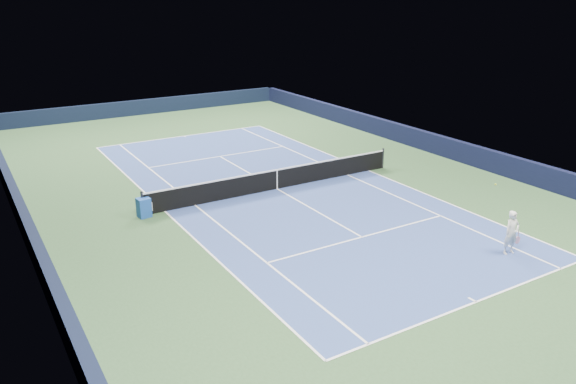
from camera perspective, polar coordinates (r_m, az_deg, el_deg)
ground at (r=26.36m, az=-1.12°, el=0.31°), size 40.00×40.00×0.00m
wall_far at (r=43.95m, az=-14.36°, el=8.38°), size 22.00×0.35×1.10m
wall_right at (r=32.74m, az=15.54°, el=4.48°), size 0.35×40.00×1.10m
wall_left at (r=23.10m, az=-25.08°, el=-3.08°), size 0.35×40.00×1.10m
court_surface at (r=26.36m, az=-1.12°, el=0.31°), size 10.97×23.77×0.01m
baseline_far at (r=36.71m, az=-10.52°, el=5.62°), size 10.97×0.08×0.00m
baseline_near at (r=18.01m, az=18.57°, el=-10.54°), size 10.97×0.08×0.00m
sideline_doubles_right at (r=29.34m, az=8.19°, el=2.17°), size 0.08×23.77×0.00m
sideline_doubles_left at (r=24.26m, az=-12.40°, el=-1.92°), size 0.08×23.77×0.00m
sideline_singles_right at (r=28.53m, az=6.05°, el=1.75°), size 0.08×23.77×0.00m
sideline_singles_left at (r=24.69m, az=-9.41°, el=-1.33°), size 0.08×23.77×0.00m
service_line_far at (r=31.80m, az=-6.93°, el=3.62°), size 8.23×0.08×0.00m
service_line_near at (r=21.45m, az=7.52°, el=-4.56°), size 8.23×0.08×0.00m
center_service_line at (r=26.36m, az=-1.12°, el=0.33°), size 0.08×12.80×0.00m
center_mark_far at (r=36.57m, az=-10.44°, el=5.57°), size 0.08×0.30×0.00m
center_mark_near at (r=18.09m, az=18.21°, el=-10.35°), size 0.08×0.30×0.00m
tennis_net at (r=26.20m, az=-1.13°, el=1.35°), size 12.90×0.10×1.07m
sponsor_cube at (r=23.75m, az=-14.43°, el=-1.54°), size 0.58×0.51×0.82m
tennis_player at (r=21.19m, az=21.77°, el=-3.86°), size 0.78×1.26×2.31m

